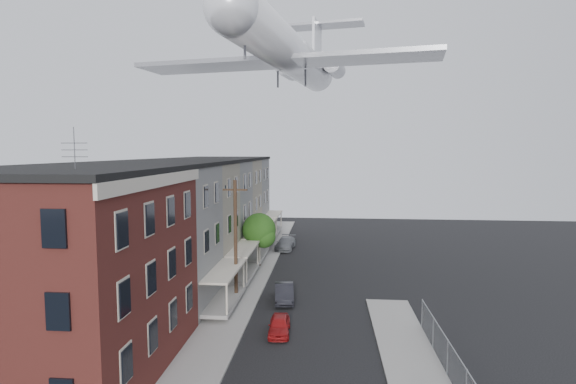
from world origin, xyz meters
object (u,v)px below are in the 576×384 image
Objects in this scene: car_near at (279,325)px; car_mid at (284,293)px; car_far at (286,243)px; airplane at (290,54)px; street_tree at (260,232)px; utility_pole at (236,239)px.

car_near is 5.95m from car_mid.
airplane is (1.31, -9.48, 18.90)m from car_far.
car_near is 0.82× the size of car_mid.
car_far is at bearing 88.85° from car_mid.
street_tree reaches higher than car_far.
car_mid reaches higher than car_near.
street_tree reaches higher than car_near.
airplane is (-0.49, 13.96, 19.04)m from car_near.
car_far is at bearing 83.62° from utility_pole.
car_mid is 20.57m from airplane.
utility_pole is 17.43m from airplane.
utility_pole is 0.30× the size of airplane.
airplane is at bearing -77.28° from car_far.
street_tree is at bearing 102.42° from car_mid.
street_tree reaches higher than car_mid.
airplane reaches higher than street_tree.
utility_pole reaches higher than street_tree.
airplane is at bearing 68.51° from utility_pole.
car_near is at bearing -88.00° from airplane.
street_tree is 1.11× the size of car_far.
utility_pole is 10.00m from street_tree.
street_tree is (0.33, 9.92, -1.22)m from utility_pole.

